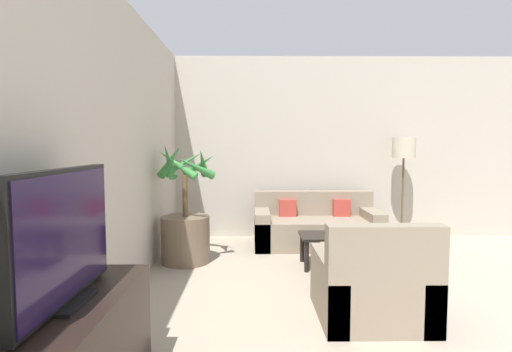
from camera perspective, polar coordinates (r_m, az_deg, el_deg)
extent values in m
cube|color=#BCB2A3|center=(6.41, 19.63, 3.83)|extent=(8.30, 0.06, 2.70)
cube|color=#BCB2A3|center=(2.84, -24.98, 3.34)|extent=(0.06, 8.40, 2.70)
cube|color=black|center=(2.17, -25.48, -15.98)|extent=(0.18, 0.32, 0.02)
cube|color=black|center=(2.08, -25.77, -7.63)|extent=(0.05, 0.92, 0.62)
cube|color=black|center=(2.07, -25.06, -7.67)|extent=(0.01, 0.88, 0.58)
cylinder|color=brown|center=(4.85, -10.02, -8.88)|extent=(0.57, 0.57, 0.55)
cylinder|color=brown|center=(4.76, -10.10, -2.80)|extent=(0.06, 0.06, 0.48)
cone|color=#38843D|center=(4.69, -7.60, 1.93)|extent=(0.10, 0.48, 0.38)
cone|color=#38843D|center=(4.89, -8.11, 1.57)|extent=(0.46, 0.40, 0.31)
cone|color=#38843D|center=(4.95, -10.32, 1.79)|extent=(0.51, 0.21, 0.35)
cone|color=#38843D|center=(4.84, -12.04, 2.23)|extent=(0.29, 0.45, 0.42)
cone|color=#38843D|center=(4.68, -12.38, 2.24)|extent=(0.28, 0.44, 0.43)
cone|color=#38843D|center=(4.52, -11.22, 1.69)|extent=(0.50, 0.21, 0.37)
cone|color=#38843D|center=(4.52, -8.71, 1.33)|extent=(0.46, 0.40, 0.31)
cube|color=gray|center=(5.59, 8.65, -7.98)|extent=(1.70, 0.81, 0.38)
cube|color=gray|center=(5.85, 8.17, -3.82)|extent=(1.70, 0.16, 0.35)
cube|color=gray|center=(5.51, 0.87, -7.48)|extent=(0.20, 0.81, 0.50)
cube|color=gray|center=(5.75, 16.12, -7.16)|extent=(0.20, 0.81, 0.50)
cube|color=#B23D33|center=(5.69, 4.53, -4.55)|extent=(0.24, 0.12, 0.24)
cube|color=#B23D33|center=(5.81, 12.09, -4.45)|extent=(0.24, 0.12, 0.24)
cylinder|color=brown|center=(6.18, 20.04, -8.71)|extent=(0.24, 0.24, 0.03)
cylinder|color=brown|center=(6.07, 20.19, -3.15)|extent=(0.03, 0.03, 1.18)
cylinder|color=beige|center=(6.02, 20.37, 3.80)|extent=(0.32, 0.32, 0.29)
cylinder|color=black|center=(4.48, 7.24, -11.37)|extent=(0.05, 0.05, 0.34)
cylinder|color=black|center=(4.63, 16.16, -10.99)|extent=(0.05, 0.05, 0.34)
cylinder|color=black|center=(4.85, 6.60, -10.13)|extent=(0.05, 0.05, 0.34)
cylinder|color=black|center=(4.99, 14.85, -9.84)|extent=(0.05, 0.05, 0.34)
cube|color=black|center=(4.68, 11.29, -8.40)|extent=(0.80, 0.48, 0.03)
cylinder|color=beige|center=(4.69, 12.49, -7.86)|extent=(0.21, 0.21, 0.05)
sphere|color=red|center=(4.66, 12.14, -7.13)|extent=(0.08, 0.08, 0.08)
sphere|color=olive|center=(4.74, 12.46, -7.01)|extent=(0.07, 0.07, 0.07)
sphere|color=orange|center=(4.67, 13.20, -7.17)|extent=(0.07, 0.07, 0.07)
cube|color=gray|center=(3.47, 16.00, -15.66)|extent=(0.84, 0.83, 0.40)
cube|color=gray|center=(3.05, 17.99, -10.49)|extent=(0.84, 0.16, 0.41)
cube|color=gray|center=(3.38, 10.25, -15.23)|extent=(0.16, 0.83, 0.50)
cube|color=gray|center=(3.56, 21.46, -14.40)|extent=(0.16, 0.83, 0.50)
cube|color=gray|center=(4.18, 13.39, -12.44)|extent=(0.53, 0.56, 0.36)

